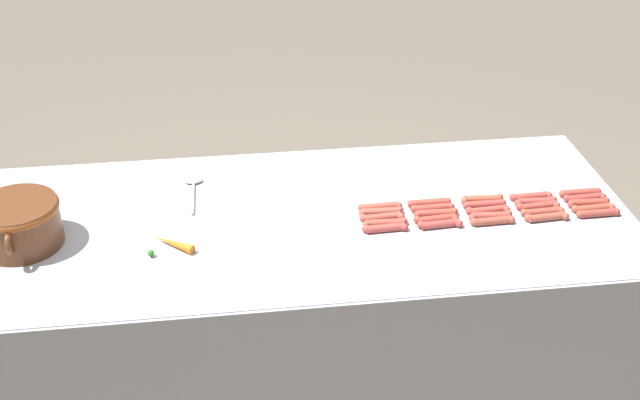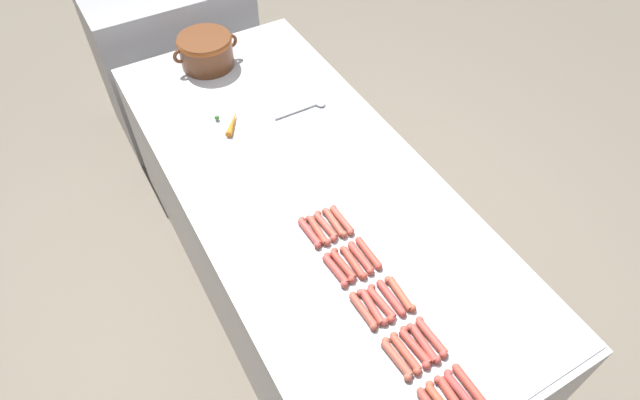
{
  "view_description": "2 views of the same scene",
  "coord_description": "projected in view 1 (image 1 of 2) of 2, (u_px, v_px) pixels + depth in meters",
  "views": [
    {
      "loc": [
        -2.35,
        0.24,
        2.4
      ],
      "look_at": [
        0.06,
        -0.06,
        0.9
      ],
      "focal_mm": 44.05,
      "sensor_mm": 36.0,
      "label": 1
    },
    {
      "loc": [
        -0.7,
        -1.36,
        2.5
      ],
      "look_at": [
        -0.04,
        -0.2,
        0.96
      ],
      "focal_mm": 29.64,
      "sensor_mm": 36.0,
      "label": 2
    }
  ],
  "objects": [
    {
      "name": "hot_dog_11",
      "position": [
        538.0,
        206.0,
        2.85
      ],
      "size": [
        0.04,
        0.16,
        0.03
      ],
      "color": "#B5483D",
      "rests_on": "griddle_counter"
    },
    {
      "name": "hot_dog_1",
      "position": [
        547.0,
        217.0,
        2.79
      ],
      "size": [
        0.04,
        0.16,
        0.03
      ],
      "color": "#AD5440",
      "rests_on": "griddle_counter"
    },
    {
      "name": "hot_dog_8",
      "position": [
        436.0,
        219.0,
        2.78
      ],
      "size": [
        0.04,
        0.16,
        0.03
      ],
      "color": "#AD4538",
      "rests_on": "griddle_counter"
    },
    {
      "name": "hot_dog_16",
      "position": [
        536.0,
        201.0,
        2.88
      ],
      "size": [
        0.03,
        0.16,
        0.03
      ],
      "color": "#AE473E",
      "rests_on": "griddle_counter"
    },
    {
      "name": "hot_dog_7",
      "position": [
        490.0,
        216.0,
        2.8
      ],
      "size": [
        0.04,
        0.16,
        0.03
      ],
      "color": "#B54B40",
      "rests_on": "griddle_counter"
    },
    {
      "name": "ground_plane",
      "position": [
        307.0,
        391.0,
        3.28
      ],
      "size": [
        20.0,
        20.0,
        0.0
      ],
      "primitive_type": "plane",
      "color": "#756B5B"
    },
    {
      "name": "hot_dog_20",
      "position": [
        580.0,
        193.0,
        2.93
      ],
      "size": [
        0.03,
        0.16,
        0.03
      ],
      "color": "#B34739",
      "rests_on": "griddle_counter"
    },
    {
      "name": "griddle_counter",
      "position": [
        306.0,
        310.0,
        3.05
      ],
      "size": [
        1.01,
        2.37,
        0.87
      ],
      "color": "#BCBCC1",
      "rests_on": "ground_plane"
    },
    {
      "name": "hot_dog_3",
      "position": [
        440.0,
        224.0,
        2.75
      ],
      "size": [
        0.04,
        0.16,
        0.03
      ],
      "color": "#B7453D",
      "rests_on": "griddle_counter"
    },
    {
      "name": "hot_dog_14",
      "position": [
        382.0,
        217.0,
        2.79
      ],
      "size": [
        0.04,
        0.16,
        0.03
      ],
      "color": "#B65041",
      "rests_on": "griddle_counter"
    },
    {
      "name": "hot_dog_19",
      "position": [
        381.0,
        211.0,
        2.82
      ],
      "size": [
        0.03,
        0.16,
        0.03
      ],
      "color": "#AF5340",
      "rests_on": "griddle_counter"
    },
    {
      "name": "hot_dog_0",
      "position": [
        598.0,
        213.0,
        2.81
      ],
      "size": [
        0.03,
        0.16,
        0.03
      ],
      "color": "#AC473B",
      "rests_on": "griddle_counter"
    },
    {
      "name": "hot_dog_4",
      "position": [
        385.0,
        228.0,
        2.73
      ],
      "size": [
        0.03,
        0.16,
        0.03
      ],
      "color": "#B44741",
      "rests_on": "griddle_counter"
    },
    {
      "name": "bean_pot",
      "position": [
        19.0,
        221.0,
        2.63
      ],
      "size": [
        0.35,
        0.28,
        0.16
      ],
      "color": "brown",
      "rests_on": "griddle_counter"
    },
    {
      "name": "hot_dog_15",
      "position": [
        585.0,
        198.0,
        2.9
      ],
      "size": [
        0.04,
        0.16,
        0.03
      ],
      "color": "#B04440",
      "rests_on": "griddle_counter"
    },
    {
      "name": "hot_dog_2",
      "position": [
        493.0,
        221.0,
        2.77
      ],
      "size": [
        0.03,
        0.16,
        0.03
      ],
      "color": "#AC4E3D",
      "rests_on": "griddle_counter"
    },
    {
      "name": "hot_dog_24",
      "position": [
        380.0,
        207.0,
        2.85
      ],
      "size": [
        0.03,
        0.16,
        0.03
      ],
      "color": "#AE4E3F",
      "rests_on": "griddle_counter"
    },
    {
      "name": "hot_dog_18",
      "position": [
        433.0,
        208.0,
        2.84
      ],
      "size": [
        0.03,
        0.16,
        0.03
      ],
      "color": "#B1463A",
      "rests_on": "griddle_counter"
    },
    {
      "name": "carrot",
      "position": [
        171.0,
        244.0,
        2.65
      ],
      "size": [
        0.13,
        0.16,
        0.03
      ],
      "color": "orange",
      "rests_on": "griddle_counter"
    },
    {
      "name": "hot_dog_13",
      "position": [
        436.0,
        213.0,
        2.81
      ],
      "size": [
        0.03,
        0.16,
        0.03
      ],
      "color": "#B84A3A",
      "rests_on": "griddle_counter"
    },
    {
      "name": "hot_dog_17",
      "position": [
        485.0,
        204.0,
        2.86
      ],
      "size": [
        0.03,
        0.16,
        0.03
      ],
      "color": "#B2463E",
      "rests_on": "griddle_counter"
    },
    {
      "name": "hot_dog_23",
      "position": [
        429.0,
        203.0,
        2.87
      ],
      "size": [
        0.03,
        0.16,
        0.03
      ],
      "color": "#B94738",
      "rests_on": "griddle_counter"
    },
    {
      "name": "hot_dog_10",
      "position": [
        589.0,
        202.0,
        2.88
      ],
      "size": [
        0.03,
        0.16,
        0.03
      ],
      "color": "#B6483A",
      "rests_on": "griddle_counter"
    },
    {
      "name": "hot_dog_22",
      "position": [
        482.0,
        199.0,
        2.9
      ],
      "size": [
        0.04,
        0.16,
        0.03
      ],
      "color": "#B3533B",
      "rests_on": "griddle_counter"
    },
    {
      "name": "hot_dog_21",
      "position": [
        531.0,
        196.0,
        2.91
      ],
      "size": [
        0.03,
        0.16,
        0.03
      ],
      "color": "#B74B40",
      "rests_on": "griddle_counter"
    },
    {
      "name": "serving_spoon",
      "position": [
        193.0,
        186.0,
        2.99
      ],
      "size": [
        0.27,
        0.07,
        0.02
      ],
      "color": "#B7B7BC",
      "rests_on": "griddle_counter"
    },
    {
      "name": "hot_dog_6",
      "position": [
        543.0,
        212.0,
        2.82
      ],
      "size": [
        0.03,
        0.16,
        0.03
      ],
      "color": "#B54E3B",
      "rests_on": "griddle_counter"
    },
    {
      "name": "hot_dog_5",
      "position": [
        593.0,
        208.0,
        2.84
      ],
      "size": [
        0.04,
        0.16,
        0.03
      ],
      "color": "#B85339",
      "rests_on": "griddle_counter"
    },
    {
      "name": "hot_dog_9",
      "position": [
        385.0,
        223.0,
        2.76
      ],
      "size": [
        0.03,
        0.16,
        0.03
      ],
      "color": "#AE4D3B",
      "rests_on": "griddle_counter"
    },
    {
      "name": "hot_dog_12",
      "position": [
        488.0,
        210.0,
        2.83
      ],
      "size": [
        0.04,
        0.16,
        0.03
      ],
      "color": "#B9493D",
      "rests_on": "griddle_counter"
    }
  ]
}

